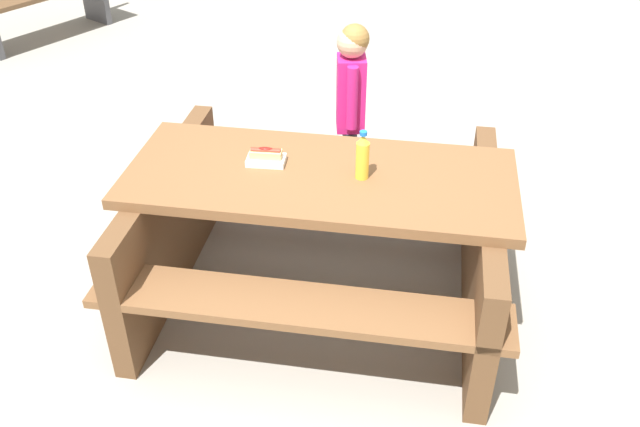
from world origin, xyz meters
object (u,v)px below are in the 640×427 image
at_px(picnic_table, 320,227).
at_px(soda_bottle, 363,157).
at_px(child_in_coat, 351,94).
at_px(hotdog_tray, 266,157).

height_order(picnic_table, soda_bottle, soda_bottle).
height_order(soda_bottle, child_in_coat, child_in_coat).
height_order(hotdog_tray, child_in_coat, child_in_coat).
height_order(picnic_table, child_in_coat, child_in_coat).
bearing_deg(child_in_coat, picnic_table, 75.60).
relative_size(picnic_table, child_in_coat, 1.82).
bearing_deg(child_in_coat, soda_bottle, 87.38).
relative_size(soda_bottle, hotdog_tray, 1.20).
distance_m(picnic_table, soda_bottle, 0.46).
bearing_deg(picnic_table, child_in_coat, -104.40).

